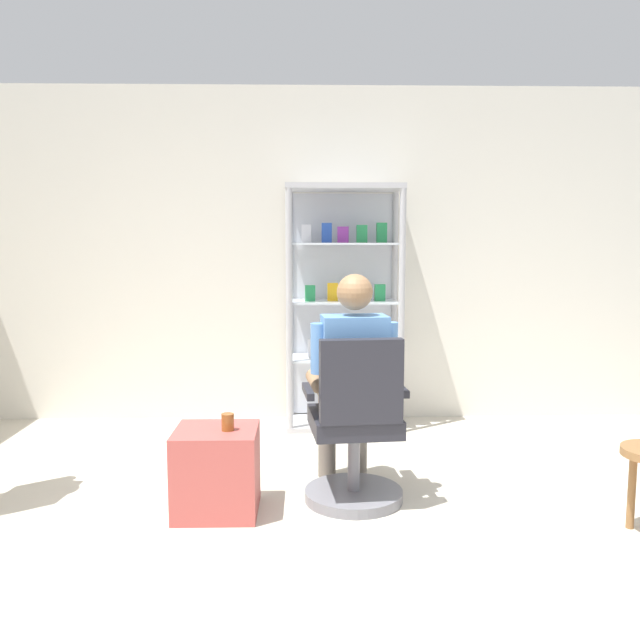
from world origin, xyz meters
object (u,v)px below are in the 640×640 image
display_cabinet_main (343,305)px  seated_shopkeeper (351,374)px  office_chair (356,436)px  storage_crate (217,471)px  tea_glass (228,422)px

display_cabinet_main → seated_shopkeeper: size_ratio=1.47×
display_cabinet_main → office_chair: bearing=-90.9°
office_chair → seated_shopkeeper: seated_shopkeeper is taller
seated_shopkeeper → storage_crate: size_ratio=2.79×
seated_shopkeeper → office_chair: bearing=-84.3°
office_chair → tea_glass: office_chair is taller
seated_shopkeeper → tea_glass: size_ratio=14.11×
seated_shopkeeper → tea_glass: (-0.68, -0.28, -0.20)m
tea_glass → storage_crate: bearing=159.2°
display_cabinet_main → office_chair: 1.73m
storage_crate → tea_glass: tea_glass is taller
display_cabinet_main → office_chair: size_ratio=1.98×
office_chair → tea_glass: bearing=-170.6°
display_cabinet_main → tea_glass: size_ratio=20.78×
office_chair → storage_crate: size_ratio=2.07×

